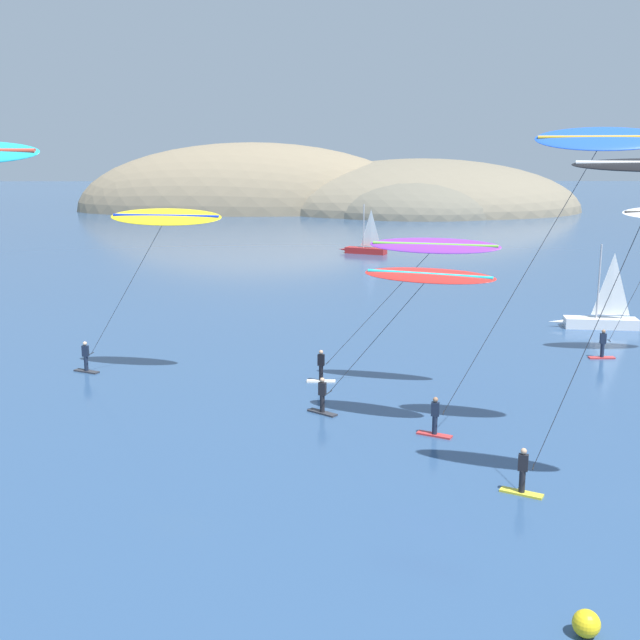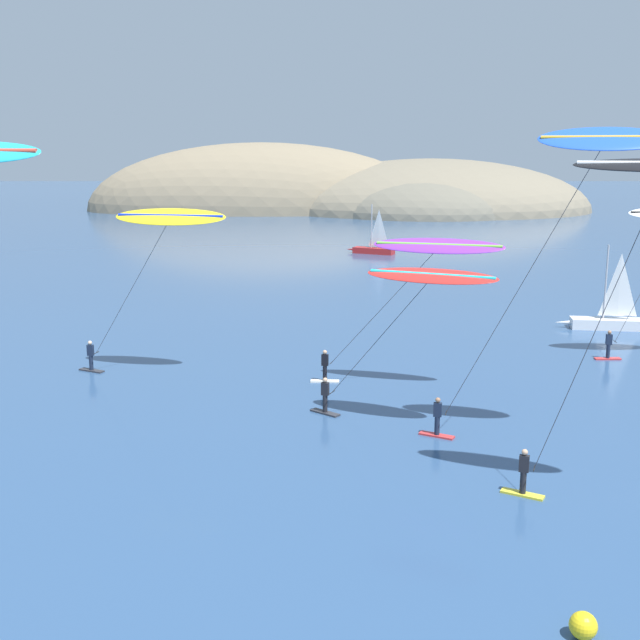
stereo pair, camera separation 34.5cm
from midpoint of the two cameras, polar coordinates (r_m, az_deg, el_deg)
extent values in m
ellipsoid|color=#7A705B|center=(164.12, 7.67, 7.77)|extent=(63.10, 51.31, 20.30)
ellipsoid|color=#6B6656|center=(158.84, 7.10, 7.65)|extent=(42.75, 44.98, 16.67)
ellipsoid|color=#84755B|center=(161.24, -4.33, 7.77)|extent=(69.07, 30.54, 26.54)
cube|color=white|center=(57.59, 19.71, -0.23)|extent=(4.94, 2.01, 0.70)
cone|color=white|center=(57.12, 17.36, -0.17)|extent=(2.23, 0.94, 0.67)
cylinder|color=#B2B2B7|center=(57.02, 19.61, 2.57)|extent=(0.12, 0.12, 5.00)
pyramid|color=white|center=(57.25, 20.48, 2.37)|extent=(1.80, 0.31, 4.25)
cylinder|color=#A5A5AD|center=(57.61, 20.33, 0.34)|extent=(1.80, 0.31, 0.08)
cube|color=#B22323|center=(93.75, 3.73, 4.94)|extent=(4.93, 3.35, 0.70)
cone|color=#B22323|center=(94.66, 2.38, 5.03)|extent=(2.23, 1.54, 0.67)
cylinder|color=#B2B2B7|center=(93.55, 3.58, 6.68)|extent=(0.12, 0.12, 5.00)
pyramid|color=white|center=(93.24, 4.10, 6.55)|extent=(1.66, 0.85, 4.25)
cylinder|color=#A5A5AD|center=(93.46, 4.08, 5.29)|extent=(1.66, 0.85, 0.08)
cube|color=red|center=(34.62, 8.38, -8.10)|extent=(1.51, 1.07, 0.08)
cylinder|color=#192338|center=(34.47, 8.41, -7.42)|extent=(0.22, 0.22, 0.80)
cube|color=#192338|center=(34.24, 8.44, -6.31)|extent=(0.38, 0.28, 0.60)
sphere|color=#9E7051|center=(34.12, 8.46, -5.64)|extent=(0.22, 0.22, 0.22)
cylinder|color=black|center=(34.25, 9.02, -6.54)|extent=(0.18, 0.54, 0.04)
ellipsoid|color=blue|center=(32.51, 19.73, 12.04)|extent=(5.15, 2.60, 1.05)
cylinder|color=gold|center=(32.51, 19.74, 12.12)|extent=(4.60, 1.33, 0.16)
cylinder|color=#333338|center=(32.81, 14.19, 2.43)|extent=(5.42, 1.42, 11.12)
cube|color=#2D2D33|center=(37.06, 0.43, -6.60)|extent=(1.41, 1.27, 0.08)
cylinder|color=black|center=(36.92, 0.43, -5.96)|extent=(0.22, 0.22, 0.80)
cube|color=black|center=(36.71, 0.43, -4.92)|extent=(0.39, 0.32, 0.60)
sphere|color=tan|center=(36.59, 0.43, -4.29)|extent=(0.22, 0.22, 0.22)
cylinder|color=black|center=(36.62, 0.93, -5.16)|extent=(0.26, 0.52, 0.04)
ellipsoid|color=red|center=(33.91, 8.01, 3.13)|extent=(5.81, 3.68, 0.60)
cylinder|color=#23D6DB|center=(33.91, 8.01, 3.21)|extent=(5.00, 2.31, 0.16)
cylinder|color=#333338|center=(35.12, 4.34, -1.25)|extent=(4.14, 1.84, 5.56)
cube|color=yellow|center=(29.67, 14.33, -11.88)|extent=(1.50, 1.09, 0.08)
cylinder|color=black|center=(29.50, 14.37, -11.10)|extent=(0.22, 0.22, 0.80)
cube|color=black|center=(29.24, 14.44, -9.84)|extent=(0.39, 0.31, 0.60)
sphere|color=tan|center=(29.09, 14.49, -9.07)|extent=(0.22, 0.22, 0.22)
cylinder|color=black|center=(29.26, 15.12, -10.12)|extent=(0.23, 0.53, 0.04)
cylinder|color=#333338|center=(27.70, 19.21, -0.51)|extent=(3.22, 1.22, 10.26)
cube|color=silver|center=(41.95, 0.38, -4.37)|extent=(1.52, 0.48, 0.08)
cylinder|color=black|center=(41.83, 0.38, -3.79)|extent=(0.22, 0.22, 0.80)
cube|color=black|center=(41.64, 0.38, -2.86)|extent=(0.38, 0.29, 0.60)
sphere|color=tan|center=(41.53, 0.38, -2.30)|extent=(0.22, 0.22, 0.22)
cylinder|color=black|center=(41.58, 0.84, -3.05)|extent=(0.19, 0.54, 0.04)
ellipsoid|color=purple|center=(39.40, 8.46, 5.24)|extent=(6.47, 2.87, 0.81)
cylinder|color=#7ACC42|center=(39.39, 8.46, 5.31)|extent=(5.89, 1.81, 0.16)
cylinder|color=#333338|center=(40.30, 4.54, 0.91)|extent=(5.18, 1.49, 6.17)
cube|color=red|center=(49.34, 19.75, -2.58)|extent=(1.51, 0.44, 0.08)
cylinder|color=#192338|center=(49.24, 19.78, -2.08)|extent=(0.22, 0.22, 0.80)
cube|color=#192338|center=(49.08, 19.84, -1.29)|extent=(0.35, 0.22, 0.60)
sphere|color=#9E7051|center=(48.99, 19.88, -0.81)|extent=(0.22, 0.22, 0.22)
cylinder|color=black|center=(49.21, 20.22, -1.43)|extent=(0.08, 0.55, 0.04)
cube|color=#2D2D33|center=(45.63, -15.93, -3.48)|extent=(1.52, 1.03, 0.08)
cylinder|color=#192338|center=(45.52, -15.97, -2.95)|extent=(0.22, 0.22, 0.80)
cube|color=#192338|center=(45.35, -16.02, -2.09)|extent=(0.37, 0.26, 0.60)
sphere|color=beige|center=(45.25, -16.05, -1.58)|extent=(0.22, 0.22, 0.22)
cylinder|color=black|center=(45.22, -15.61, -2.27)|extent=(0.15, 0.55, 0.04)
ellipsoid|color=yellow|center=(42.14, -10.60, 7.23)|extent=(6.15, 2.60, 0.94)
cylinder|color=#1432E0|center=(42.14, -10.60, 7.29)|extent=(5.60, 1.29, 0.16)
cylinder|color=#333338|center=(43.50, -13.20, 2.25)|extent=(4.49, 0.93, 7.35)
sphere|color=yellow|center=(22.24, 18.47, -19.89)|extent=(0.70, 0.70, 0.70)
camera|label=1|loc=(0.17, -89.73, 0.06)|focal=45.00mm
camera|label=2|loc=(0.17, 90.27, -0.06)|focal=45.00mm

